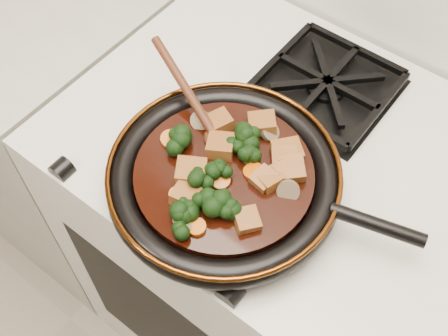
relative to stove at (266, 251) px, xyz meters
The scene contains 38 objects.
stove is the anchor object (origin of this frame).
burner_grate_front 0.48m from the stove, 90.00° to the right, with size 0.23×0.23×0.03m, color black, non-canonical shape.
burner_grate_back 0.48m from the stove, 90.00° to the left, with size 0.23×0.23×0.03m, color black, non-canonical shape.
skillet 0.52m from the stove, 94.50° to the right, with size 0.48×0.37×0.05m.
braising_sauce 0.52m from the stove, 95.21° to the right, with size 0.28×0.28×0.02m, color black.
tofu_cube_0 0.52m from the stove, 54.86° to the right, with size 0.04×0.04×0.02m, color brown.
tofu_cube_1 0.53m from the stove, 57.32° to the right, with size 0.04×0.04×0.02m, color brown.
tofu_cube_2 0.53m from the stove, 66.41° to the right, with size 0.04×0.03×0.02m, color brown.
tofu_cube_3 0.55m from the stove, 104.97° to the right, with size 0.04×0.05×0.02m, color brown.
tofu_cube_4 0.53m from the stove, 70.52° to the right, with size 0.03×0.03×0.02m, color brown.
tofu_cube_5 0.53m from the stove, 133.14° to the right, with size 0.04×0.04×0.02m, color brown.
tofu_cube_6 0.53m from the stove, 52.95° to the right, with size 0.04×0.04×0.02m, color brown.
tofu_cube_7 0.53m from the stove, 110.55° to the right, with size 0.04×0.04×0.02m, color brown.
tofu_cube_8 0.52m from the stove, 113.31° to the right, with size 0.04×0.04×0.02m, color brown.
tofu_cube_9 0.56m from the stove, 71.53° to the right, with size 0.03×0.04×0.02m, color brown.
tofu_cube_10 0.56m from the stove, 97.72° to the right, with size 0.04×0.04×0.02m, color brown.
broccoli_floret_0 0.55m from the stove, 99.21° to the right, with size 0.05×0.05×0.06m, color black, non-canonical shape.
broccoli_floret_1 0.56m from the stove, 82.09° to the right, with size 0.06×0.06×0.05m, color black, non-canonical shape.
broccoli_floret_2 0.53m from the stove, 102.75° to the right, with size 0.06×0.06×0.05m, color black, non-canonical shape.
broccoli_floret_3 0.54m from the stove, 95.61° to the right, with size 0.06×0.06×0.05m, color black, non-canonical shape.
broccoli_floret_4 0.56m from the stove, 88.18° to the right, with size 0.06×0.06×0.05m, color black, non-canonical shape.
broccoli_floret_5 0.55m from the stove, 122.08° to the right, with size 0.06×0.06×0.06m, color black, non-canonical shape.
broccoli_floret_6 0.53m from the stove, 88.70° to the right, with size 0.06×0.06×0.05m, color black, non-canonical shape.
broccoli_floret_7 0.52m from the stove, 108.66° to the right, with size 0.06×0.06×0.05m, color black, non-canonical shape.
broccoli_floret_8 0.57m from the stove, 93.74° to the right, with size 0.06×0.06×0.05m, color black, non-canonical shape.
broccoli_floret_9 0.58m from the stove, 89.70° to the right, with size 0.05×0.05×0.05m, color black, non-canonical shape.
carrot_coin_0 0.54m from the stove, 92.69° to the right, with size 0.03×0.03×0.01m, color #C24F05.
carrot_coin_1 0.57m from the stove, 86.52° to the right, with size 0.03×0.03×0.01m, color #C24F05.
carrot_coin_2 0.52m from the stove, 48.30° to the right, with size 0.03×0.03×0.01m, color #C24F05.
carrot_coin_3 0.53m from the stove, 79.40° to the right, with size 0.03×0.03×0.01m, color #C24F05.
carrot_coin_4 0.55m from the stove, 127.34° to the right, with size 0.03×0.03×0.01m, color #C24F05.
carrot_coin_5 0.56m from the stove, 100.42° to the right, with size 0.03×0.03×0.01m, color #C24F05.
mushroom_slice_0 0.57m from the stove, 91.02° to the right, with size 0.04×0.04×0.01m, color brown.
mushroom_slice_1 0.54m from the stove, 54.62° to the right, with size 0.03×0.03×0.01m, color brown.
mushroom_slice_2 0.53m from the stove, 136.81° to the right, with size 0.03×0.03×0.01m, color brown.
mushroom_slice_3 0.53m from the stove, 51.52° to the right, with size 0.04×0.04×0.01m, color brown.
mushroom_slice_4 0.52m from the stove, 89.65° to the right, with size 0.03×0.03×0.01m, color brown.
wooden_spoon 0.55m from the stove, 138.14° to the right, with size 0.13×0.07×0.20m.
Camera 1 is at (0.28, 1.17, 1.67)m, focal length 45.00 mm.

